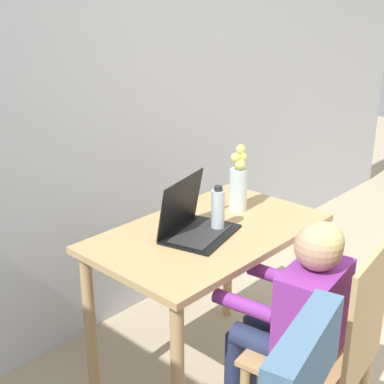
# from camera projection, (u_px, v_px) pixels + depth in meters

# --- Properties ---
(wall_back) EXTENTS (6.40, 0.05, 2.50)m
(wall_back) POSITION_uv_depth(u_px,v_px,m) (98.00, 93.00, 2.58)
(wall_back) COLOR silver
(wall_back) RESTS_ON ground_plane
(dining_table) EXTENTS (1.02, 0.62, 0.76)m
(dining_table) POSITION_uv_depth(u_px,v_px,m) (209.00, 255.00, 2.32)
(dining_table) COLOR tan
(dining_table) RESTS_ON ground_plane
(chair_occupied) EXTENTS (0.45, 0.45, 0.92)m
(chair_occupied) POSITION_uv_depth(u_px,v_px,m) (327.00, 355.00, 1.93)
(chair_occupied) COLOR tan
(chair_occupied) RESTS_ON ground_plane
(person_seated) EXTENTS (0.36, 0.46, 0.98)m
(person_seated) POSITION_uv_depth(u_px,v_px,m) (297.00, 310.00, 1.95)
(person_seated) COLOR purple
(person_seated) RESTS_ON ground_plane
(laptop) EXTENTS (0.37, 0.31, 0.24)m
(laptop) POSITION_uv_depth(u_px,v_px,m) (192.00, 221.00, 2.22)
(laptop) COLOR black
(laptop) RESTS_ON dining_table
(flower_vase) EXTENTS (0.08, 0.08, 0.31)m
(flower_vase) POSITION_uv_depth(u_px,v_px,m) (238.00, 182.00, 2.44)
(flower_vase) COLOR silver
(flower_vase) RESTS_ON dining_table
(water_bottle) EXTENTS (0.06, 0.06, 0.20)m
(water_bottle) POSITION_uv_depth(u_px,v_px,m) (218.00, 209.00, 2.25)
(water_bottle) COLOR silver
(water_bottle) RESTS_ON dining_table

